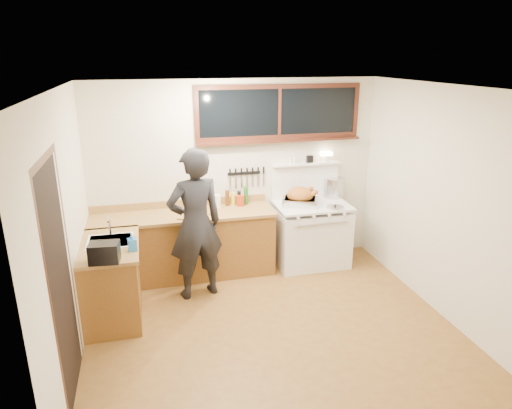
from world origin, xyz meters
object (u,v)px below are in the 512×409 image
object	(u,v)px
vintage_stove	(311,233)
man	(195,225)
cutting_board	(194,213)
roast_turkey	(300,198)

from	to	relation	value
vintage_stove	man	distance (m)	1.84
cutting_board	man	bearing A→B (deg)	-94.29
cutting_board	roast_turkey	distance (m)	1.51
vintage_stove	man	xyz separation A→B (m)	(-1.70, -0.53, 0.48)
man	roast_turkey	xyz separation A→B (m)	(1.53, 0.54, 0.06)
roast_turkey	cutting_board	bearing A→B (deg)	-174.38
cutting_board	roast_turkey	bearing A→B (deg)	5.62
cutting_board	roast_turkey	xyz separation A→B (m)	(1.50, 0.15, 0.05)
man	cutting_board	bearing A→B (deg)	85.71
vintage_stove	cutting_board	size ratio (longest dim) A/B	3.53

